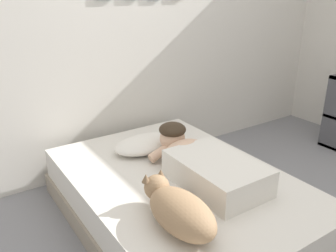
# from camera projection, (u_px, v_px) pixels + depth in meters

# --- Properties ---
(ground_plane) EXTENTS (12.80, 12.80, 0.00)m
(ground_plane) POSITION_uv_depth(u_px,v_px,m) (267.00, 245.00, 2.33)
(ground_plane) COLOR gray
(back_wall) EXTENTS (4.40, 0.12, 2.50)m
(back_wall) POSITION_uv_depth(u_px,v_px,m) (140.00, 26.00, 3.12)
(back_wall) COLOR silver
(back_wall) RESTS_ON ground
(bed) EXTENTS (1.32, 1.90, 0.37)m
(bed) POSITION_uv_depth(u_px,v_px,m) (179.00, 200.00, 2.49)
(bed) COLOR gray
(bed) RESTS_ON ground
(pillow) EXTENTS (0.52, 0.32, 0.11)m
(pillow) POSITION_uv_depth(u_px,v_px,m) (146.00, 144.00, 2.78)
(pillow) COLOR white
(pillow) RESTS_ON bed
(person_lying) EXTENTS (0.43, 0.92, 0.27)m
(person_lying) POSITION_uv_depth(u_px,v_px,m) (203.00, 162.00, 2.38)
(person_lying) COLOR silver
(person_lying) RESTS_ON bed
(dog) EXTENTS (0.26, 0.57, 0.21)m
(dog) POSITION_uv_depth(u_px,v_px,m) (178.00, 209.00, 1.88)
(dog) COLOR #9E7A56
(dog) RESTS_ON bed
(coffee_cup) EXTENTS (0.12, 0.09, 0.07)m
(coffee_cup) POSITION_uv_depth(u_px,v_px,m) (157.00, 143.00, 2.83)
(coffee_cup) COLOR teal
(coffee_cup) RESTS_ON bed
(cell_phone) EXTENTS (0.07, 0.14, 0.01)m
(cell_phone) POSITION_uv_depth(u_px,v_px,m) (182.00, 197.00, 2.17)
(cell_phone) COLOR black
(cell_phone) RESTS_ON bed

